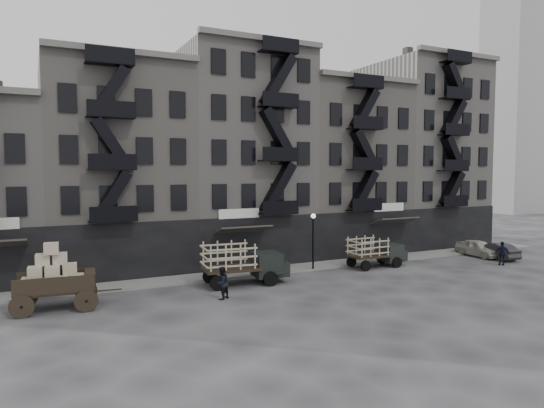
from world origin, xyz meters
name	(u,v)px	position (x,y,z in m)	size (l,w,h in m)	color
ground	(295,282)	(0.00, 0.00, 0.00)	(140.00, 140.00, 0.00)	#38383A
sidewalk	(270,270)	(0.00, 3.75, 0.07)	(55.00, 2.50, 0.15)	slate
building_midwest	(115,170)	(-10.00, 9.83, 7.50)	(10.00, 11.35, 16.20)	gray
building_center	(238,158)	(0.00, 9.82, 8.50)	(10.00, 11.35, 18.20)	gray
building_mideast	(338,170)	(10.00, 9.83, 7.50)	(10.00, 11.35, 16.20)	gray
building_east	(419,155)	(20.00, 9.82, 9.00)	(10.00, 11.35, 19.20)	gray
lamp_post	(313,234)	(3.00, 2.60, 2.78)	(0.36, 0.36, 4.28)	black
distant_tower	(515,18)	(60.00, 30.00, 33.76)	(8.00, 8.00, 66.00)	gray
wagon	(52,272)	(-14.80, -0.01, 2.06)	(4.46, 2.68, 3.61)	black
stake_truck_west	(243,260)	(-3.41, 0.85, 1.61)	(5.80, 2.80, 2.82)	black
stake_truck_east	(376,250)	(8.05, 1.55, 1.36)	(4.78, 2.01, 2.39)	black
car_east	(479,248)	(19.00, 1.32, 0.73)	(1.72, 4.28, 1.46)	#AFAD9D
car_far	(496,251)	(19.50, -0.06, 0.68)	(1.44, 4.12, 1.36)	#252528
pedestrian_mid	(222,283)	(-5.94, -1.99, 0.96)	(0.93, 0.73, 1.92)	black
policeman	(502,253)	(17.42, -2.30, 0.94)	(1.11, 0.46, 1.89)	black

